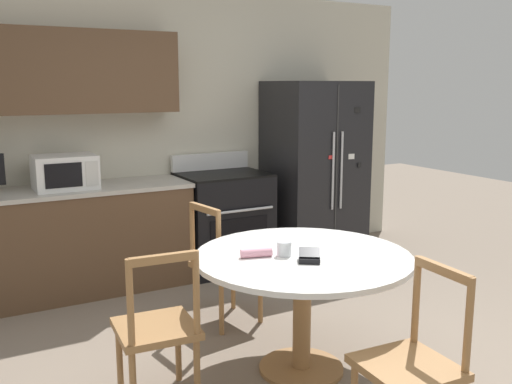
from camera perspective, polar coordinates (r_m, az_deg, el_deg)
The scene contains 13 objects.
ground_plane at distance 3.61m, azimuth 8.46°, elevation -18.16°, with size 14.00×14.00×0.00m, color gray.
back_wall at distance 5.35m, azimuth -11.05°, elevation 7.36°, with size 5.20×0.44×2.60m.
kitchen_counter at distance 5.02m, azimuth -18.77°, elevation -4.73°, with size 2.13×0.64×0.90m.
refrigerator at distance 5.79m, azimuth 5.83°, elevation 2.19°, with size 0.87×0.77×1.77m.
oven_range at distance 5.42m, azimuth -3.26°, elevation -2.84°, with size 0.80×0.68×1.08m.
microwave at distance 4.89m, azimuth -18.58°, elevation 1.92°, with size 0.49×0.38×0.28m.
dining_table at distance 3.46m, azimuth 4.68°, elevation -8.29°, with size 1.30×1.30×0.74m.
dining_chair_near at distance 2.90m, azimuth 15.34°, elevation -16.36°, with size 0.44×0.44×0.90m.
dining_chair_far at distance 4.21m, azimuth -3.22°, elevation -7.35°, with size 0.48×0.48×0.90m.
dining_chair_left at distance 3.21m, azimuth -9.83°, elevation -13.42°, with size 0.45×0.45×0.90m.
candle_glass at distance 3.38m, azimuth 2.82°, elevation -5.77°, with size 0.09×0.09×0.08m.
folded_napkin at distance 3.35m, azimuth 0.03°, elevation -6.10°, with size 0.19×0.10×0.05m.
wallet at distance 3.28m, azimuth 5.36°, elevation -6.47°, with size 0.17×0.17×0.07m.
Camera 1 is at (-1.96, -2.49, 1.74)m, focal length 40.00 mm.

